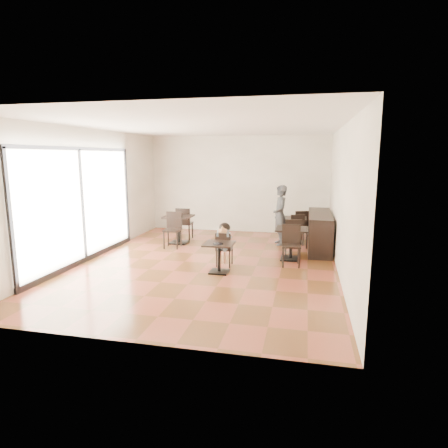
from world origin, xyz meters
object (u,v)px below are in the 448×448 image
(chair_back_b, at_px, (299,232))
(cafe_table_back, at_px, (294,230))
(cafe_table_left, at_px, (179,229))
(cafe_table_mid, at_px, (291,244))
(chair_left_a, at_px, (185,223))
(child, at_px, (224,244))
(child_chair, at_px, (224,249))
(chair_back_a, at_px, (300,225))
(adult_patron, at_px, (280,215))
(chair_mid_a, at_px, (293,236))
(chair_mid_b, at_px, (291,246))
(chair_left_b, at_px, (172,230))
(child_table, at_px, (219,258))

(chair_back_b, bearing_deg, cafe_table_back, 88.73)
(cafe_table_left, bearing_deg, cafe_table_mid, -18.24)
(chair_left_a, bearing_deg, cafe_table_left, 87.53)
(child, xyz_separation_m, cafe_table_back, (1.51, 2.74, -0.13))
(child_chair, xyz_separation_m, chair_back_a, (1.66, 3.29, 0.05))
(child, height_order, adult_patron, adult_patron)
(adult_patron, bearing_deg, chair_mid_a, 5.45)
(child_chair, height_order, chair_mid_b, chair_mid_b)
(child, xyz_separation_m, adult_patron, (1.10, 2.44, 0.35))
(cafe_table_left, relative_size, chair_back_b, 0.91)
(child_chair, relative_size, child, 0.79)
(cafe_table_left, bearing_deg, child, -47.41)
(child, relative_size, adult_patron, 0.59)
(adult_patron, distance_m, chair_mid_a, 1.16)
(chair_mid_a, distance_m, chair_back_b, 0.78)
(chair_back_b, bearing_deg, chair_left_b, 176.03)
(chair_mid_b, bearing_deg, chair_back_b, 80.70)
(child, distance_m, cafe_table_left, 2.66)
(cafe_table_back, bearing_deg, chair_left_a, -175.97)
(child, bearing_deg, chair_mid_b, 11.90)
(adult_patron, bearing_deg, cafe_table_mid, -2.87)
(chair_left_a, height_order, chair_back_b, chair_left_a)
(child_table, distance_m, cafe_table_left, 3.08)
(child_chair, relative_size, chair_mid_b, 0.85)
(child_chair, distance_m, chair_mid_b, 1.55)
(cafe_table_back, distance_m, chair_left_b, 3.57)
(adult_patron, distance_m, cafe_table_left, 2.97)
(cafe_table_mid, distance_m, chair_back_b, 1.33)
(cafe_table_left, distance_m, chair_mid_b, 3.70)
(chair_back_b, bearing_deg, adult_patron, 139.10)
(adult_patron, distance_m, chair_left_a, 2.92)
(chair_back_a, bearing_deg, cafe_table_back, 57.82)
(child_table, relative_size, child, 0.66)
(child_table, height_order, chair_mid_a, chair_mid_a)
(chair_mid_a, distance_m, chair_left_b, 3.31)
(cafe_table_mid, bearing_deg, cafe_table_back, 89.43)
(child_table, relative_size, adult_patron, 0.39)
(chair_left_a, bearing_deg, child_table, 117.99)
(child_chair, bearing_deg, child_table, 90.00)
(cafe_table_mid, relative_size, cafe_table_back, 1.05)
(child_table, relative_size, chair_back_a, 0.74)
(chair_left_b, bearing_deg, chair_left_a, 87.53)
(child_chair, height_order, chair_mid_a, chair_mid_a)
(cafe_table_back, bearing_deg, child, -118.89)
(child_table, relative_size, child_chair, 0.83)
(cafe_table_mid, relative_size, chair_back_a, 0.88)
(child, bearing_deg, child_chair, 0.00)
(chair_mid_a, distance_m, chair_back_a, 1.87)
(cafe_table_mid, xyz_separation_m, cafe_table_back, (0.02, 1.87, -0.02))
(cafe_table_left, distance_m, cafe_table_back, 3.40)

